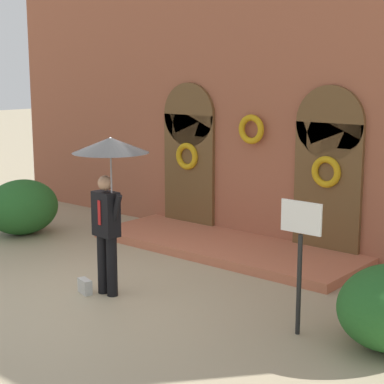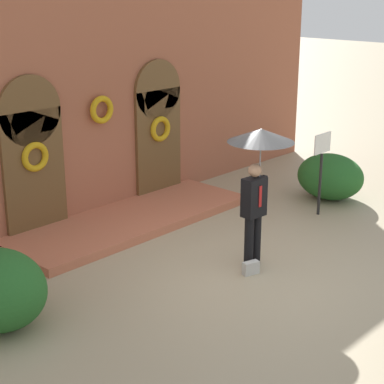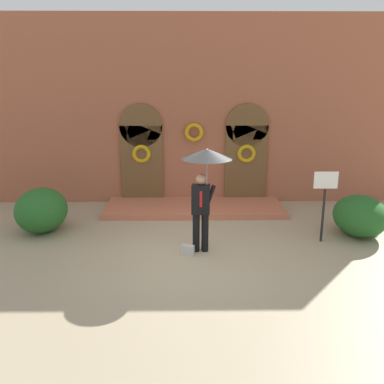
{
  "view_description": "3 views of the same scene",
  "coord_description": "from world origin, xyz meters",
  "px_view_note": "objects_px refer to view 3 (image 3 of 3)",
  "views": [
    {
      "loc": [
        6.94,
        -6.1,
        3.3
      ],
      "look_at": [
        0.19,
        1.89,
        1.3
      ],
      "focal_mm": 60.0,
      "sensor_mm": 36.0,
      "label": 1
    },
    {
      "loc": [
        -7.92,
        -6.04,
        4.62
      ],
      "look_at": [
        0.13,
        1.51,
        0.98
      ],
      "focal_mm": 60.0,
      "sensor_mm": 36.0,
      "label": 2
    },
    {
      "loc": [
        -0.23,
        -8.98,
        3.93
      ],
      "look_at": [
        -0.1,
        1.2,
        1.08
      ],
      "focal_mm": 40.0,
      "sensor_mm": 36.0,
      "label": 3
    }
  ],
  "objects_px": {
    "shrub_right": "(360,216)",
    "sign_post": "(325,195)",
    "shrub_left": "(41,210)",
    "person_with_umbrella": "(205,169)",
    "handbag": "(188,250)"
  },
  "relations": [
    {
      "from": "shrub_right",
      "to": "sign_post",
      "type": "bearing_deg",
      "value": -159.46
    },
    {
      "from": "sign_post",
      "to": "shrub_left",
      "type": "height_order",
      "value": "sign_post"
    },
    {
      "from": "person_with_umbrella",
      "to": "shrub_left",
      "type": "distance_m",
      "value": 4.53
    },
    {
      "from": "person_with_umbrella",
      "to": "handbag",
      "type": "relative_size",
      "value": 8.44
    },
    {
      "from": "person_with_umbrella",
      "to": "handbag",
      "type": "xyz_separation_m",
      "value": [
        -0.39,
        -0.2,
        -1.8
      ]
    },
    {
      "from": "person_with_umbrella",
      "to": "sign_post",
      "type": "xyz_separation_m",
      "value": [
        2.83,
        0.56,
        -0.75
      ]
    },
    {
      "from": "handbag",
      "to": "shrub_right",
      "type": "xyz_separation_m",
      "value": [
        4.28,
        1.15,
        0.39
      ]
    },
    {
      "from": "handbag",
      "to": "sign_post",
      "type": "distance_m",
      "value": 3.47
    },
    {
      "from": "sign_post",
      "to": "handbag",
      "type": "bearing_deg",
      "value": -166.79
    },
    {
      "from": "sign_post",
      "to": "shrub_left",
      "type": "relative_size",
      "value": 1.13
    },
    {
      "from": "shrub_left",
      "to": "shrub_right",
      "type": "height_order",
      "value": "shrub_left"
    },
    {
      "from": "handbag",
      "to": "person_with_umbrella",
      "type": "bearing_deg",
      "value": 44.06
    },
    {
      "from": "handbag",
      "to": "shrub_left",
      "type": "relative_size",
      "value": 0.18
    },
    {
      "from": "handbag",
      "to": "sign_post",
      "type": "xyz_separation_m",
      "value": [
        3.22,
        0.76,
        1.05
      ]
    },
    {
      "from": "person_with_umbrella",
      "to": "sign_post",
      "type": "height_order",
      "value": "person_with_umbrella"
    }
  ]
}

